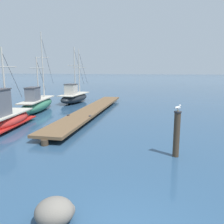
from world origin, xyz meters
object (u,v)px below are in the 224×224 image
(fishing_boat_0, at_px, (37,103))
(fishing_boat_2, at_px, (4,117))
(fishing_boat_1, at_px, (74,97))
(perched_seagull, at_px, (178,108))
(mooring_piling, at_px, (177,133))
(shore_rock_near_right, at_px, (55,212))

(fishing_boat_0, xyz_separation_m, fishing_boat_2, (1.43, -5.63, 0.01))
(fishing_boat_1, distance_m, perched_seagull, 17.50)
(mooring_piling, height_order, shore_rock_near_right, mooring_piling)
(fishing_boat_1, xyz_separation_m, mooring_piling, (11.15, -13.41, 0.34))
(fishing_boat_2, bearing_deg, fishing_boat_1, 93.47)
(fishing_boat_1, xyz_separation_m, perched_seagull, (11.15, -13.41, 1.42))
(shore_rock_near_right, bearing_deg, fishing_boat_0, 125.79)
(fishing_boat_1, bearing_deg, mooring_piling, -50.24)
(fishing_boat_1, height_order, perched_seagull, fishing_boat_1)
(fishing_boat_0, distance_m, shore_rock_near_right, 15.70)
(mooring_piling, relative_size, shore_rock_near_right, 1.69)
(perched_seagull, distance_m, shore_rock_near_right, 6.13)
(fishing_boat_0, height_order, fishing_boat_2, fishing_boat_0)
(fishing_boat_2, height_order, perched_seagull, fishing_boat_2)
(perched_seagull, bearing_deg, shore_rock_near_right, -117.58)
(fishing_boat_2, distance_m, shore_rock_near_right, 10.51)
(fishing_boat_0, relative_size, perched_seagull, 24.33)
(fishing_boat_0, xyz_separation_m, shore_rock_near_right, (9.18, -12.73, -0.44))
(fishing_boat_1, bearing_deg, fishing_boat_0, -97.14)
(fishing_boat_1, height_order, mooring_piling, fishing_boat_1)
(mooring_piling, bearing_deg, perched_seagull, -124.89)
(mooring_piling, bearing_deg, shore_rock_near_right, -117.59)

